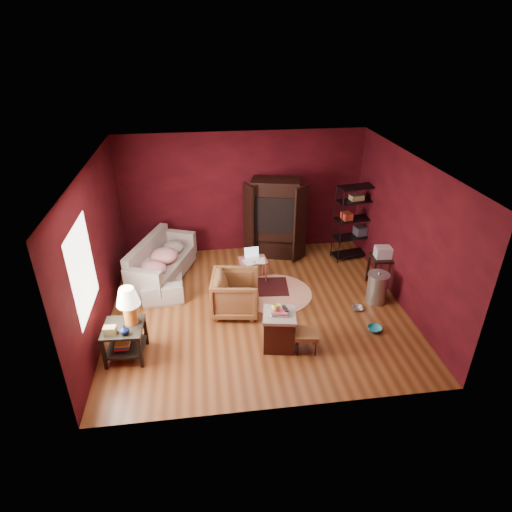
{
  "coord_description": "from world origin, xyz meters",
  "views": [
    {
      "loc": [
        -0.92,
        -6.72,
        4.74
      ],
      "look_at": [
        0.0,
        0.2,
        1.0
      ],
      "focal_mm": 30.0,
      "sensor_mm": 36.0,
      "label": 1
    }
  ],
  "objects_px": {
    "sofa": "(162,264)",
    "tv_armoire": "(275,217)",
    "hamper": "(279,329)",
    "armchair": "(236,292)",
    "wire_shelving": "(354,219)",
    "laptop_desk": "(253,262)",
    "side_table": "(126,317)"
  },
  "relations": [
    {
      "from": "side_table",
      "to": "hamper",
      "type": "relative_size",
      "value": 1.64
    },
    {
      "from": "sofa",
      "to": "laptop_desk",
      "type": "height_order",
      "value": "sofa"
    },
    {
      "from": "sofa",
      "to": "tv_armoire",
      "type": "relative_size",
      "value": 1.11
    },
    {
      "from": "sofa",
      "to": "wire_shelving",
      "type": "bearing_deg",
      "value": -86.63
    },
    {
      "from": "armchair",
      "to": "side_table",
      "type": "height_order",
      "value": "side_table"
    },
    {
      "from": "tv_armoire",
      "to": "side_table",
      "type": "bearing_deg",
      "value": -118.3
    },
    {
      "from": "side_table",
      "to": "wire_shelving",
      "type": "distance_m",
      "value": 5.41
    },
    {
      "from": "side_table",
      "to": "wire_shelving",
      "type": "relative_size",
      "value": 0.71
    },
    {
      "from": "wire_shelving",
      "to": "armchair",
      "type": "bearing_deg",
      "value": -157.45
    },
    {
      "from": "hamper",
      "to": "tv_armoire",
      "type": "bearing_deg",
      "value": 81.52
    },
    {
      "from": "armchair",
      "to": "wire_shelving",
      "type": "xyz_separation_m",
      "value": [
        2.84,
        1.81,
        0.52
      ]
    },
    {
      "from": "hamper",
      "to": "laptop_desk",
      "type": "bearing_deg",
      "value": 94.26
    },
    {
      "from": "tv_armoire",
      "to": "wire_shelving",
      "type": "distance_m",
      "value": 1.77
    },
    {
      "from": "hamper",
      "to": "tv_armoire",
      "type": "height_order",
      "value": "tv_armoire"
    },
    {
      "from": "tv_armoire",
      "to": "hamper",
      "type": "bearing_deg",
      "value": -83.77
    },
    {
      "from": "laptop_desk",
      "to": "tv_armoire",
      "type": "xyz_separation_m",
      "value": [
        0.65,
        1.06,
        0.52
      ]
    },
    {
      "from": "laptop_desk",
      "to": "wire_shelving",
      "type": "height_order",
      "value": "wire_shelving"
    },
    {
      "from": "tv_armoire",
      "to": "armchair",
      "type": "bearing_deg",
      "value": -102.36
    },
    {
      "from": "side_table",
      "to": "tv_armoire",
      "type": "xyz_separation_m",
      "value": [
        2.91,
        3.12,
        0.21
      ]
    },
    {
      "from": "hamper",
      "to": "laptop_desk",
      "type": "distance_m",
      "value": 2.19
    },
    {
      "from": "hamper",
      "to": "wire_shelving",
      "type": "relative_size",
      "value": 0.43
    },
    {
      "from": "sofa",
      "to": "wire_shelving",
      "type": "distance_m",
      "value": 4.33
    },
    {
      "from": "tv_armoire",
      "to": "wire_shelving",
      "type": "relative_size",
      "value": 1.05
    },
    {
      "from": "wire_shelving",
      "to": "hamper",
      "type": "bearing_deg",
      "value": -137.5
    },
    {
      "from": "side_table",
      "to": "hamper",
      "type": "height_order",
      "value": "side_table"
    },
    {
      "from": "hamper",
      "to": "armchair",
      "type": "bearing_deg",
      "value": 120.05
    },
    {
      "from": "sofa",
      "to": "tv_armoire",
      "type": "height_order",
      "value": "tv_armoire"
    },
    {
      "from": "wire_shelving",
      "to": "side_table",
      "type": "bearing_deg",
      "value": -159.17
    },
    {
      "from": "armchair",
      "to": "tv_armoire",
      "type": "distance_m",
      "value": 2.48
    },
    {
      "from": "armchair",
      "to": "wire_shelving",
      "type": "relative_size",
      "value": 0.5
    },
    {
      "from": "armchair",
      "to": "laptop_desk",
      "type": "xyz_separation_m",
      "value": [
        0.46,
        1.1,
        0.0
      ]
    },
    {
      "from": "armchair",
      "to": "side_table",
      "type": "distance_m",
      "value": 2.06
    }
  ]
}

